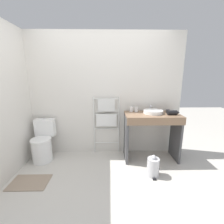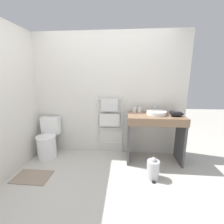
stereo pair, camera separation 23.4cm
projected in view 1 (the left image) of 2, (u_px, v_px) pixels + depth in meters
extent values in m
plane|color=beige|center=(100.00, 201.00, 1.93)|extent=(12.00, 12.00, 0.00)
cube|color=silver|center=(103.00, 95.00, 3.01)|extent=(3.10, 0.12, 2.39)
cube|color=silver|center=(4.00, 101.00, 2.28)|extent=(0.12, 1.98, 2.39)
cylinder|color=white|center=(42.00, 151.00, 2.81)|extent=(0.35, 0.35, 0.42)
cylinder|color=white|center=(41.00, 140.00, 2.76)|extent=(0.37, 0.37, 0.02)
cube|color=white|center=(45.00, 127.00, 2.95)|extent=(0.37, 0.15, 0.34)
cylinder|color=silver|center=(44.00, 119.00, 2.91)|extent=(0.05, 0.05, 0.01)
cylinder|color=white|center=(94.00, 125.00, 3.05)|extent=(0.02, 0.02, 1.19)
cylinder|color=white|center=(119.00, 125.00, 3.06)|extent=(0.02, 0.02, 1.19)
cylinder|color=white|center=(107.00, 143.00, 3.14)|extent=(0.50, 0.02, 0.02)
cylinder|color=white|center=(107.00, 129.00, 3.07)|extent=(0.50, 0.02, 0.02)
cylinder|color=white|center=(106.00, 114.00, 3.00)|extent=(0.50, 0.02, 0.02)
cylinder|color=white|center=(106.00, 99.00, 2.93)|extent=(0.50, 0.02, 0.02)
cube|color=silver|center=(106.00, 105.00, 2.93)|extent=(0.34, 0.04, 0.25)
cube|color=white|center=(106.00, 120.00, 3.00)|extent=(0.40, 0.04, 0.25)
cube|color=#84664C|center=(152.00, 115.00, 2.75)|extent=(0.99, 0.54, 0.03)
cube|color=#84664C|center=(156.00, 122.00, 2.52)|extent=(0.99, 0.02, 0.10)
cube|color=#4C4C4F|center=(126.00, 138.00, 2.85)|extent=(0.04, 0.46, 0.86)
cube|color=#4C4C4F|center=(176.00, 137.00, 2.86)|extent=(0.04, 0.46, 0.86)
cylinder|color=white|center=(153.00, 112.00, 2.78)|extent=(0.36, 0.36, 0.06)
cylinder|color=silver|center=(153.00, 110.00, 2.77)|extent=(0.29, 0.29, 0.01)
cylinder|color=silver|center=(150.00, 108.00, 2.97)|extent=(0.02, 0.02, 0.12)
cylinder|color=silver|center=(151.00, 106.00, 2.92)|extent=(0.02, 0.09, 0.02)
cylinder|color=white|center=(131.00, 109.00, 2.92)|extent=(0.07, 0.07, 0.10)
cylinder|color=white|center=(136.00, 109.00, 2.90)|extent=(0.07, 0.07, 0.10)
cylinder|color=black|center=(172.00, 113.00, 2.66)|extent=(0.16, 0.09, 0.09)
cone|color=black|center=(178.00, 113.00, 2.66)|extent=(0.06, 0.07, 0.07)
cube|color=black|center=(168.00, 111.00, 2.75)|extent=(0.05, 0.10, 0.06)
cylinder|color=silver|center=(153.00, 167.00, 2.40)|extent=(0.19, 0.19, 0.30)
sphere|color=silver|center=(154.00, 158.00, 2.36)|extent=(0.09, 0.09, 0.09)
cube|color=black|center=(154.00, 179.00, 2.32)|extent=(0.05, 0.04, 0.02)
cube|color=gray|center=(30.00, 182.00, 2.26)|extent=(0.56, 0.36, 0.01)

